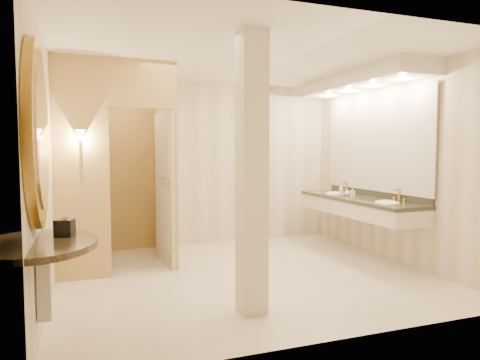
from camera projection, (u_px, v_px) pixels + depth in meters
name	position (u px, v px, depth m)	size (l,w,h in m)	color
floor	(245.00, 275.00, 5.41)	(4.50, 4.50, 0.00)	white
ceiling	(246.00, 58.00, 5.22)	(4.50, 4.50, 0.00)	white
wall_back	(204.00, 164.00, 7.19)	(4.50, 0.02, 2.70)	beige
wall_front	(332.00, 179.00, 3.43)	(4.50, 0.02, 2.70)	beige
wall_left	(48.00, 171.00, 4.56)	(0.02, 4.00, 2.70)	beige
wall_right	(394.00, 166.00, 6.07)	(0.02, 4.00, 2.70)	beige
toilet_closet	(145.00, 164.00, 5.86)	(1.50, 1.55, 2.70)	tan
wall_sconce	(80.00, 137.00, 5.05)	(0.14, 0.14, 0.42)	#B39339
vanity	(361.00, 147.00, 6.33)	(0.75, 2.57, 2.09)	beige
console_shelf	(37.00, 180.00, 3.26)	(1.11, 1.11, 2.01)	black
pillar	(252.00, 174.00, 4.08)	(0.25, 0.25, 2.70)	beige
tissue_box	(65.00, 228.00, 3.50)	(0.14, 0.14, 0.14)	black
toilet	(82.00, 229.00, 6.37)	(0.45, 0.79, 0.81)	white
soap_bottle_a	(353.00, 192.00, 6.56)	(0.06, 0.06, 0.13)	beige
soap_bottle_b	(347.00, 192.00, 6.62)	(0.08, 0.08, 0.11)	silver
soap_bottle_c	(341.00, 189.00, 6.66)	(0.07, 0.07, 0.19)	#C6B28C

